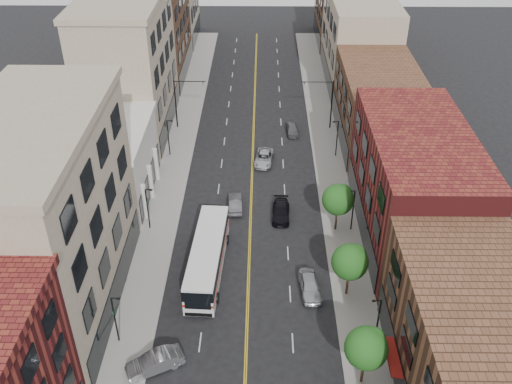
{
  "coord_description": "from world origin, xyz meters",
  "views": [
    {
      "loc": [
        1.24,
        -25.57,
        38.15
      ],
      "look_at": [
        0.64,
        23.91,
        5.0
      ],
      "focal_mm": 40.0,
      "sensor_mm": 36.0,
      "label": 1
    }
  ],
  "objects_px": {
    "car_parked_far": "(310,286)",
    "car_lane_b": "(264,158)",
    "city_bus": "(208,256)",
    "car_lane_a": "(281,212)",
    "car_lane_behind": "(235,203)",
    "car_angle_b": "(155,362)",
    "car_lane_c": "(292,129)"
  },
  "relations": [
    {
      "from": "car_lane_behind",
      "to": "car_lane_c",
      "type": "height_order",
      "value": "car_lane_behind"
    },
    {
      "from": "car_angle_b",
      "to": "car_lane_b",
      "type": "bearing_deg",
      "value": 138.19
    },
    {
      "from": "car_parked_far",
      "to": "car_lane_c",
      "type": "relative_size",
      "value": 1.14
    },
    {
      "from": "city_bus",
      "to": "car_lane_b",
      "type": "bearing_deg",
      "value": 78.32
    },
    {
      "from": "car_parked_far",
      "to": "car_lane_c",
      "type": "height_order",
      "value": "car_parked_far"
    },
    {
      "from": "city_bus",
      "to": "car_angle_b",
      "type": "bearing_deg",
      "value": -102.52
    },
    {
      "from": "car_parked_far",
      "to": "car_lane_behind",
      "type": "xyz_separation_m",
      "value": [
        -7.65,
        13.69,
        -0.08
      ]
    },
    {
      "from": "car_lane_behind",
      "to": "car_lane_a",
      "type": "height_order",
      "value": "car_lane_behind"
    },
    {
      "from": "car_lane_a",
      "to": "car_lane_c",
      "type": "height_order",
      "value": "car_lane_a"
    },
    {
      "from": "city_bus",
      "to": "car_parked_far",
      "type": "bearing_deg",
      "value": -13.42
    },
    {
      "from": "car_angle_b",
      "to": "car_lane_a",
      "type": "xyz_separation_m",
      "value": [
        10.8,
        21.26,
        -0.09
      ]
    },
    {
      "from": "car_lane_behind",
      "to": "car_angle_b",
      "type": "bearing_deg",
      "value": 72.5
    },
    {
      "from": "car_parked_far",
      "to": "car_lane_a",
      "type": "relative_size",
      "value": 0.97
    },
    {
      "from": "car_angle_b",
      "to": "car_lane_c",
      "type": "xyz_separation_m",
      "value": [
        12.89,
        41.32,
        -0.1
      ]
    },
    {
      "from": "city_bus",
      "to": "car_lane_a",
      "type": "relative_size",
      "value": 2.77
    },
    {
      "from": "car_lane_a",
      "to": "city_bus",
      "type": "bearing_deg",
      "value": -126.81
    },
    {
      "from": "city_bus",
      "to": "car_parked_far",
      "type": "relative_size",
      "value": 2.87
    },
    {
      "from": "car_lane_c",
      "to": "car_lane_a",
      "type": "bearing_deg",
      "value": -100.16
    },
    {
      "from": "car_angle_b",
      "to": "car_parked_far",
      "type": "distance_m",
      "value": 16.1
    },
    {
      "from": "city_bus",
      "to": "car_lane_c",
      "type": "distance_m",
      "value": 30.79
    },
    {
      "from": "car_lane_a",
      "to": "car_lane_c",
      "type": "distance_m",
      "value": 20.17
    },
    {
      "from": "city_bus",
      "to": "car_angle_b",
      "type": "xyz_separation_m",
      "value": [
        -3.36,
        -12.08,
        -1.17
      ]
    },
    {
      "from": "city_bus",
      "to": "car_lane_c",
      "type": "relative_size",
      "value": 3.28
    },
    {
      "from": "car_parked_far",
      "to": "car_lane_b",
      "type": "height_order",
      "value": "car_parked_far"
    },
    {
      "from": "car_lane_c",
      "to": "car_lane_behind",
      "type": "bearing_deg",
      "value": -115.77
    },
    {
      "from": "car_angle_b",
      "to": "car_parked_far",
      "type": "bearing_deg",
      "value": 97.88
    },
    {
      "from": "car_angle_b",
      "to": "car_parked_far",
      "type": "relative_size",
      "value": 1.03
    },
    {
      "from": "car_parked_far",
      "to": "car_lane_c",
      "type": "xyz_separation_m",
      "value": [
        -0.35,
        32.16,
        -0.1
      ]
    },
    {
      "from": "car_angle_b",
      "to": "car_lane_c",
      "type": "bearing_deg",
      "value": 135.87
    },
    {
      "from": "car_lane_behind",
      "to": "car_lane_a",
      "type": "relative_size",
      "value": 0.9
    },
    {
      "from": "car_parked_far",
      "to": "car_lane_b",
      "type": "xyz_separation_m",
      "value": [
        -4.35,
        24.01,
        -0.1
      ]
    },
    {
      "from": "car_parked_far",
      "to": "car_lane_behind",
      "type": "distance_m",
      "value": 15.68
    }
  ]
}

